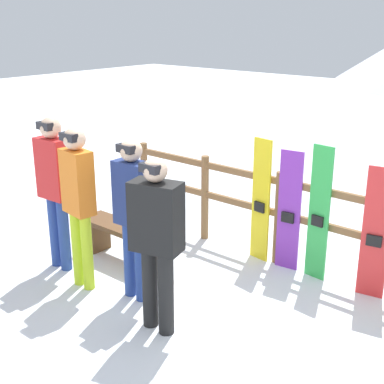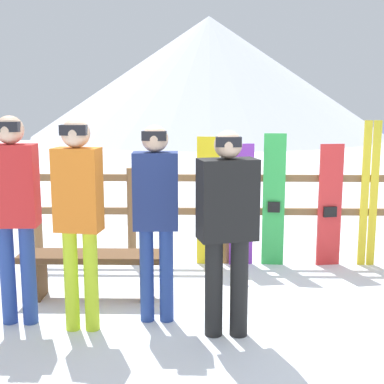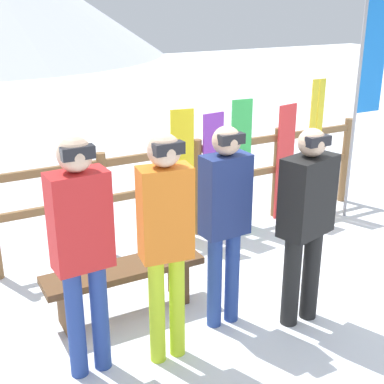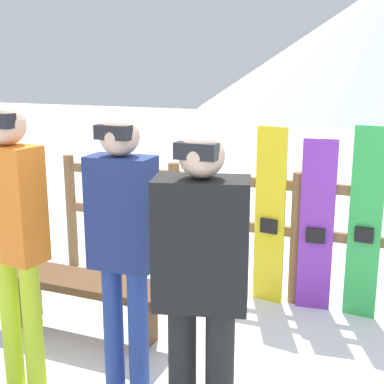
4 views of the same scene
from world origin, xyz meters
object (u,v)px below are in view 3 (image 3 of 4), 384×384
(person_navy, at_px, (225,212))
(snowboard_green, at_px, (240,166))
(person_black, at_px, (306,215))
(rental_flag, at_px, (367,71))
(snowboard_yellow, at_px, (182,177))
(snowboard_red, at_px, (285,163))
(ski_pair_yellow, at_px, (314,147))
(person_red, at_px, (82,241))
(snowboard_purple, at_px, (213,175))
(person_orange, at_px, (166,231))
(bench, at_px, (124,278))

(person_navy, relative_size, snowboard_green, 1.11)
(person_black, height_order, rental_flag, rental_flag)
(snowboard_yellow, xyz_separation_m, snowboard_red, (1.41, -0.00, -0.04))
(ski_pair_yellow, bearing_deg, rental_flag, -43.67)
(person_red, xyz_separation_m, person_black, (1.79, -0.20, -0.09))
(snowboard_purple, bearing_deg, snowboard_green, 0.02)
(snowboard_green, bearing_deg, person_orange, -135.00)
(bench, relative_size, ski_pair_yellow, 0.82)
(person_red, xyz_separation_m, rental_flag, (3.89, 1.35, 0.73))
(ski_pair_yellow, distance_m, rental_flag, 1.09)
(ski_pair_yellow, bearing_deg, snowboard_purple, -179.86)
(person_orange, bearing_deg, rental_flag, 23.98)
(person_black, height_order, snowboard_red, person_black)
(bench, bearing_deg, snowboard_purple, 35.95)
(snowboard_red, height_order, ski_pair_yellow, ski_pair_yellow)
(bench, relative_size, snowboard_red, 0.98)
(bench, relative_size, snowboard_green, 0.90)
(person_black, xyz_separation_m, ski_pair_yellow, (1.72, 1.92, -0.13))
(bench, distance_m, snowboard_purple, 1.92)
(snowboard_purple, bearing_deg, person_red, -139.97)
(person_navy, distance_m, snowboard_red, 2.51)
(snowboard_yellow, bearing_deg, person_red, -133.95)
(person_red, distance_m, rental_flag, 4.18)
(person_black, xyz_separation_m, person_navy, (-0.60, 0.28, 0.04))
(snowboard_green, bearing_deg, snowboard_purple, -179.98)
(person_orange, bearing_deg, person_red, 167.85)
(snowboard_green, relative_size, rental_flag, 0.55)
(person_orange, xyz_separation_m, snowboard_yellow, (1.08, 1.84, -0.32))
(person_red, height_order, snowboard_green, person_red)
(bench, height_order, person_orange, person_orange)
(snowboard_red, bearing_deg, person_orange, -143.55)
(person_red, xyz_separation_m, snowboard_yellow, (1.65, 1.71, -0.32))
(person_orange, bearing_deg, person_black, -3.77)
(person_red, height_order, person_orange, person_red)
(snowboard_yellow, height_order, ski_pair_yellow, ski_pair_yellow)
(person_navy, relative_size, snowboard_purple, 1.21)
(snowboard_yellow, relative_size, snowboard_purple, 1.06)
(snowboard_red, bearing_deg, person_navy, -138.78)
(snowboard_green, xyz_separation_m, snowboard_red, (0.65, -0.00, -0.06))
(person_red, relative_size, person_orange, 1.01)
(snowboard_red, bearing_deg, snowboard_green, 179.99)
(person_navy, height_order, snowboard_green, person_navy)
(bench, bearing_deg, rental_flag, 12.45)
(snowboard_purple, bearing_deg, bench, -144.05)
(person_red, distance_m, person_orange, 0.59)
(person_red, xyz_separation_m, ski_pair_yellow, (3.51, 1.72, -0.22))
(person_navy, bearing_deg, snowboard_yellow, 74.28)
(person_navy, xyz_separation_m, person_orange, (-0.62, -0.20, 0.05))
(person_orange, bearing_deg, snowboard_green, 45.00)
(person_navy, bearing_deg, bench, 142.00)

